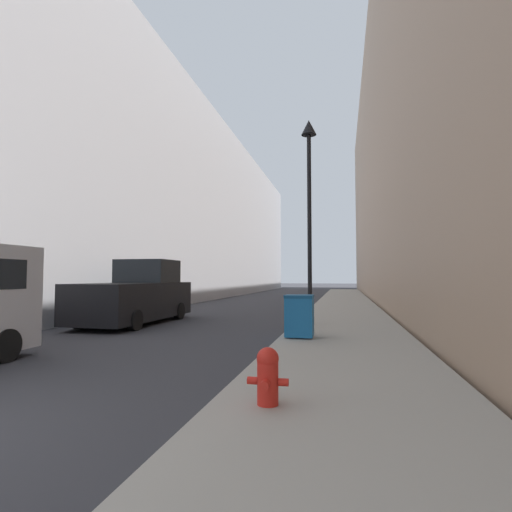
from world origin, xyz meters
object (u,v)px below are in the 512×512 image
Objects in this scene: trash_bin at (299,315)px; fire_hydrant at (268,375)px; pickup_truck at (137,296)px; lamppost at (309,185)px.

fire_hydrant is at bearing -87.88° from trash_bin.
pickup_truck reaches higher than fire_hydrant.
trash_bin is at bearing -90.57° from lamppost.
pickup_truck is at bearing 179.39° from lamppost.
trash_bin is (-0.20, 5.32, 0.19)m from fire_hydrant.
trash_bin is at bearing 92.12° from fire_hydrant.
pickup_truck is at bearing 127.29° from fire_hydrant.
fire_hydrant is at bearing -52.71° from pickup_truck.
fire_hydrant is 5.33m from trash_bin.
trash_bin reaches higher than fire_hydrant.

